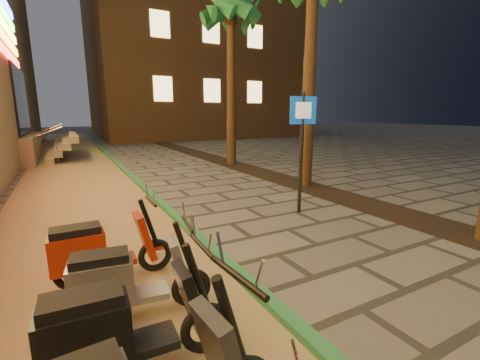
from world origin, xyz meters
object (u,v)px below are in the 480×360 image
scooter_7 (119,329)px  scooter_9 (98,250)px  scooter_8 (125,281)px  pedestrian_sign (302,137)px

scooter_7 → scooter_9: (0.00, 1.79, -0.01)m
scooter_7 → scooter_9: scooter_7 is taller
scooter_9 → scooter_7: bearing=-90.4°
scooter_8 → scooter_9: (-0.18, 0.96, 0.01)m
scooter_7 → scooter_8: scooter_7 is taller
scooter_7 → pedestrian_sign: bearing=37.3°
scooter_9 → pedestrian_sign: bearing=15.5°
pedestrian_sign → scooter_9: pedestrian_sign is taller
scooter_7 → scooter_9: bearing=92.3°
scooter_8 → scooter_7: bearing=-95.2°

